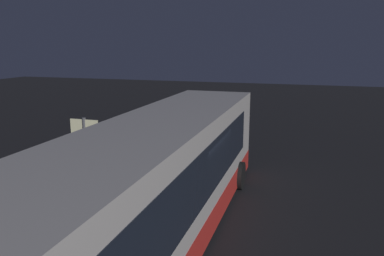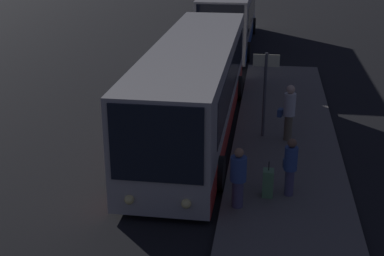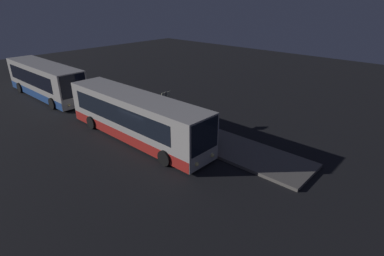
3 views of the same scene
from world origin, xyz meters
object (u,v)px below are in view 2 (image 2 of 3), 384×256
(suitcase, at_px, (268,183))
(sign_post, at_px, (265,85))
(bus_lead, at_px, (195,88))
(passenger_waiting, at_px, (290,165))
(passenger_boarding, at_px, (289,110))
(passenger_with_bags, at_px, (238,176))
(bus_second, at_px, (229,17))

(suitcase, bearing_deg, sign_post, -176.93)
(bus_lead, xyz_separation_m, passenger_waiting, (4.64, 3.12, -0.51))
(passenger_boarding, height_order, passenger_waiting, passenger_boarding)
(passenger_with_bags, xyz_separation_m, suitcase, (-0.67, 0.73, -0.47))
(passenger_boarding, distance_m, suitcase, 4.03)
(passenger_boarding, distance_m, passenger_with_bags, 4.79)
(passenger_boarding, height_order, sign_post, sign_post)
(bus_lead, relative_size, passenger_with_bags, 7.96)
(passenger_waiting, distance_m, sign_post, 4.19)
(bus_lead, distance_m, bus_second, 14.16)
(sign_post, bearing_deg, suitcase, 3.07)
(bus_lead, relative_size, passenger_waiting, 7.97)
(passenger_boarding, relative_size, suitcase, 1.91)
(bus_second, relative_size, sign_post, 4.17)
(passenger_waiting, height_order, suitcase, passenger_waiting)
(passenger_boarding, bearing_deg, sign_post, 89.47)
(bus_lead, bearing_deg, bus_second, -180.00)
(passenger_waiting, relative_size, suitcase, 1.63)
(bus_second, distance_m, passenger_waiting, 19.07)
(suitcase, bearing_deg, bus_lead, -151.72)
(bus_lead, height_order, suitcase, bus_lead)
(passenger_boarding, bearing_deg, bus_lead, 90.70)
(bus_lead, height_order, passenger_boarding, bus_lead)
(bus_second, distance_m, sign_post, 14.98)
(bus_lead, distance_m, suitcase, 5.53)
(passenger_with_bags, height_order, sign_post, sign_post)
(passenger_boarding, xyz_separation_m, suitcase, (3.94, -0.57, -0.64))
(bus_second, height_order, suitcase, bus_second)
(passenger_boarding, relative_size, passenger_with_bags, 1.17)
(bus_second, bearing_deg, suitcase, 7.75)
(bus_lead, xyz_separation_m, suitcase, (4.79, 2.58, -1.00))
(passenger_waiting, relative_size, passenger_with_bags, 1.00)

